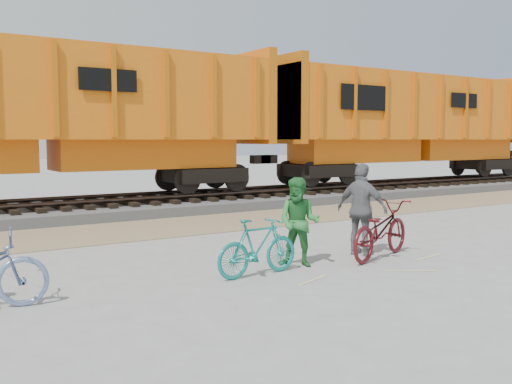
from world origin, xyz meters
TOP-DOWN VIEW (x-y plane):
  - ground at (0.00, 0.00)m, footprint 120.00×120.00m
  - gravel_strip at (0.00, 5.50)m, footprint 120.00×3.00m
  - ballast_bed at (0.00, 9.00)m, footprint 120.00×4.00m
  - track at (0.00, 9.00)m, footprint 120.00×2.60m
  - hopper_car_center at (-2.89, 9.00)m, footprint 14.00×3.13m
  - hopper_car_right at (12.11, 9.00)m, footprint 14.00×3.13m
  - bicycle_teal at (-1.57, -0.06)m, footprint 1.62×0.56m
  - bicycle_maroon at (1.15, -0.14)m, footprint 2.17×1.33m
  - person_man at (-0.57, 0.14)m, footprint 0.95×0.97m
  - person_woman at (1.05, 0.26)m, footprint 0.75×1.13m

SIDE VIEW (x-z plane):
  - ground at x=0.00m, z-range 0.00..0.00m
  - gravel_strip at x=0.00m, z-range 0.00..0.02m
  - ballast_bed at x=0.00m, z-range 0.00..0.30m
  - track at x=0.00m, z-range 0.35..0.59m
  - bicycle_teal at x=-1.57m, z-range 0.00..0.96m
  - bicycle_maroon at x=1.15m, z-range 0.00..1.08m
  - person_man at x=-0.57m, z-range 0.00..1.58m
  - person_woman at x=1.05m, z-range 0.00..1.79m
  - hopper_car_center at x=-2.89m, z-range 0.68..5.33m
  - hopper_car_right at x=12.11m, z-range 0.68..5.33m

